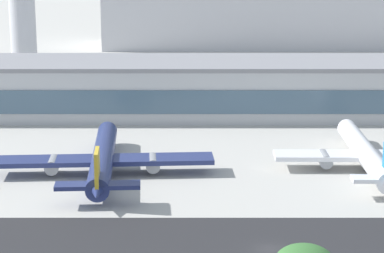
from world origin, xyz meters
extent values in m
plane|color=#B2AFA8|center=(0.00, 0.00, 0.00)|extent=(1400.00, 1400.00, 0.00)
cube|color=#B7BABC|center=(-3.96, 87.07, 6.20)|extent=(164.00, 24.90, 12.40)
cube|color=#476075|center=(-3.96, 74.47, 5.58)|extent=(159.08, 0.30, 5.58)
cube|color=gray|center=(-3.96, 87.07, 12.90)|extent=(165.64, 25.15, 1.00)
cylinder|color=silver|center=(-59.41, 120.46, 18.38)|extent=(7.40, 7.40, 36.76)
cylinder|color=navy|center=(-27.72, 37.01, 3.11)|extent=(6.47, 40.33, 4.02)
sphere|color=navy|center=(-28.95, 57.06, 3.11)|extent=(3.82, 3.82, 3.82)
cone|color=navy|center=(-26.49, 16.97, 3.11)|extent=(4.05, 7.44, 3.61)
cube|color=navy|center=(-27.67, 36.21, 2.71)|extent=(41.62, 8.55, 0.88)
cylinder|color=gray|center=(-18.39, 36.78, 2.01)|extent=(2.95, 5.77, 2.61)
cylinder|color=gray|center=(-36.95, 35.64, 2.01)|extent=(2.95, 5.77, 2.61)
cube|color=navy|center=(-26.59, 18.58, 3.51)|extent=(14.23, 4.17, 0.71)
cube|color=gold|center=(-26.59, 18.58, 6.33)|extent=(0.97, 5.45, 6.43)
cylinder|color=black|center=(-27.60, 35.01, 0.55)|extent=(0.72, 0.72, 1.10)
cylinder|color=silver|center=(22.11, 40.35, 3.03)|extent=(4.26, 39.15, 3.91)
sphere|color=silver|center=(22.29, 59.90, 3.03)|extent=(3.72, 3.72, 3.72)
cube|color=silver|center=(22.11, 39.56, 2.64)|extent=(34.93, 6.18, 0.86)
cylinder|color=gray|center=(14.26, 39.63, 1.96)|extent=(2.59, 5.50, 2.54)
cylinder|color=black|center=(22.10, 38.39, 0.54)|extent=(0.70, 0.70, 1.08)
camera|label=1|loc=(-11.04, -105.03, 43.96)|focal=73.81mm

